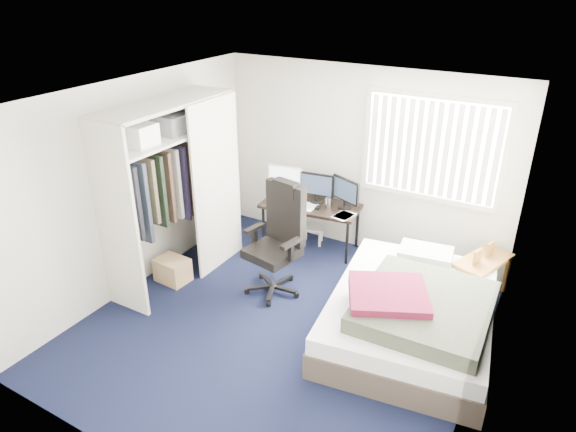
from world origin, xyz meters
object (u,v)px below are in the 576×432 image
at_px(desk, 312,201).
at_px(nightstand, 483,264).
at_px(bed, 412,312).
at_px(office_chair, 277,250).

distance_m(desk, nightstand, 2.33).
bearing_deg(bed, nightstand, 66.63).
relative_size(office_chair, nightstand, 1.65).
xyz_separation_m(desk, bed, (1.83, -1.23, -0.40)).
height_order(desk, nightstand, desk).
relative_size(office_chair, bed, 0.58).
distance_m(nightstand, bed, 1.22).
relative_size(desk, office_chair, 1.02).
xyz_separation_m(nightstand, bed, (-0.48, -1.11, -0.15)).
bearing_deg(nightstand, office_chair, -154.58).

